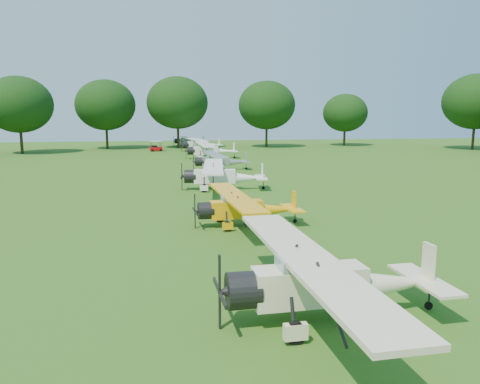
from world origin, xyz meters
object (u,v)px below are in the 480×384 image
object	(u,v)px
aircraft_2	(244,206)
aircraft_6	(200,143)
aircraft_4	(219,160)
aircraft_5	(209,149)
aircraft_3	(221,174)
aircraft_1	(326,278)
golf_cart	(156,148)
aircraft_7	(188,140)

from	to	relation	value
aircraft_2	aircraft_6	world-z (taller)	aircraft_6
aircraft_4	aircraft_5	distance (m)	13.57
aircraft_3	aircraft_5	size ratio (longest dim) A/B	0.99
aircraft_3	aircraft_4	xyz separation A→B (m)	(1.37, 13.59, -0.15)
aircraft_1	aircraft_6	size ratio (longest dim) A/B	1.04
aircraft_1	aircraft_4	distance (m)	38.91
aircraft_4	aircraft_6	distance (m)	27.16
aircraft_1	golf_cart	world-z (taller)	aircraft_1
aircraft_3	aircraft_5	world-z (taller)	aircraft_5
aircraft_2	aircraft_5	xyz separation A→B (m)	(1.71, 39.97, 0.20)
aircraft_3	golf_cart	bearing A→B (deg)	104.83
aircraft_5	aircraft_7	xyz separation A→B (m)	(-1.74, 26.38, -0.18)
aircraft_4	aircraft_3	bearing A→B (deg)	-99.83
aircraft_3	aircraft_7	bearing A→B (deg)	96.48
aircraft_1	aircraft_3	distance (m)	25.30
aircraft_4	aircraft_7	xyz separation A→B (m)	(-1.57, 39.94, -0.02)
aircraft_4	aircraft_2	bearing A→B (deg)	-97.44
aircraft_2	golf_cart	distance (m)	54.50
aircraft_6	aircraft_3	bearing A→B (deg)	-101.07
aircraft_3	aircraft_6	bearing A→B (deg)	94.60
aircraft_7	aircraft_4	bearing A→B (deg)	-93.77
aircraft_1	aircraft_7	world-z (taller)	aircraft_1
aircraft_1	aircraft_4	xyz separation A→B (m)	(1.09, 38.89, -0.17)
aircraft_4	golf_cart	size ratio (longest dim) A/B	4.62
aircraft_3	aircraft_5	xyz separation A→B (m)	(1.53, 27.16, 0.01)
aircraft_3	aircraft_2	bearing A→B (deg)	-84.54
aircraft_1	aircraft_2	distance (m)	12.50
aircraft_1	aircraft_6	bearing A→B (deg)	86.67
aircraft_2	golf_cart	bearing A→B (deg)	92.37
golf_cart	aircraft_3	bearing A→B (deg)	-93.10
aircraft_2	aircraft_3	xyz separation A→B (m)	(0.18, 12.81, 0.18)
aircraft_1	aircraft_5	bearing A→B (deg)	86.09
aircraft_1	golf_cart	size ratio (longest dim) A/B	5.28
aircraft_3	aircraft_5	distance (m)	27.20
aircraft_2	aircraft_7	xyz separation A→B (m)	(-0.02, 66.35, 0.01)
aircraft_6	golf_cart	distance (m)	7.47
aircraft_6	aircraft_7	world-z (taller)	aircraft_6
golf_cart	aircraft_1	bearing A→B (deg)	-96.09
aircraft_7	golf_cart	distance (m)	13.60
aircraft_5	aircraft_6	world-z (taller)	aircraft_5
aircraft_4	aircraft_7	bearing A→B (deg)	88.18
aircraft_2	aircraft_3	bearing A→B (deg)	85.19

